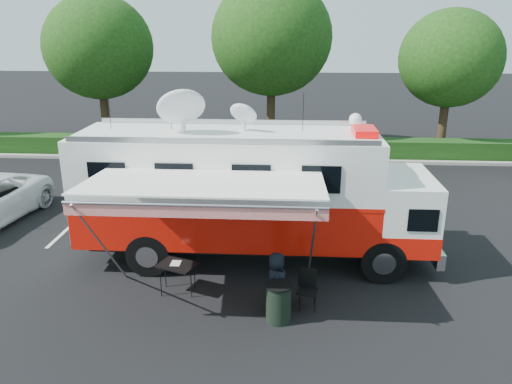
% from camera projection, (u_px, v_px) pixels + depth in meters
% --- Properties ---
extents(ground_plane, '(120.00, 120.00, 0.00)m').
position_uv_depth(ground_plane, '(255.00, 258.00, 14.83)').
color(ground_plane, black).
rests_on(ground_plane, ground).
extents(back_border, '(60.00, 6.14, 8.87)m').
position_uv_depth(back_border, '(294.00, 57.00, 25.36)').
color(back_border, '#9E998E').
rests_on(back_border, ground_plane).
extents(stall_lines, '(24.12, 5.50, 0.01)m').
position_uv_depth(stall_lines, '(246.00, 220.00, 17.69)').
color(stall_lines, silver).
rests_on(stall_lines, ground_plane).
extents(command_truck, '(10.03, 2.76, 4.82)m').
position_uv_depth(command_truck, '(252.00, 192.00, 14.17)').
color(command_truck, black).
rests_on(command_truck, ground_plane).
extents(awning, '(5.48, 2.82, 3.30)m').
position_uv_depth(awning, '(203.00, 188.00, 11.19)').
color(awning, white).
rests_on(awning, ground_plane).
extents(person, '(0.50, 0.74, 1.47)m').
position_uv_depth(person, '(276.00, 308.00, 12.22)').
color(person, black).
rests_on(person, ground_plane).
extents(folding_table, '(1.12, 0.96, 0.80)m').
position_uv_depth(folding_table, '(177.00, 266.00, 12.71)').
color(folding_table, black).
rests_on(folding_table, ground_plane).
extents(folding_chair, '(0.57, 0.60, 0.97)m').
position_uv_depth(folding_chair, '(307.00, 285.00, 12.14)').
color(folding_chair, black).
rests_on(folding_chair, ground_plane).
extents(trash_bin, '(0.63, 0.63, 0.94)m').
position_uv_depth(trash_bin, '(279.00, 302.00, 11.56)').
color(trash_bin, black).
rests_on(trash_bin, ground_plane).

